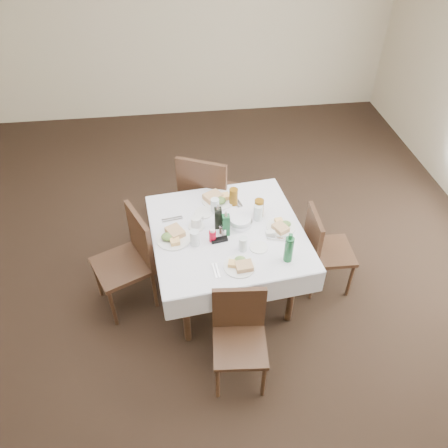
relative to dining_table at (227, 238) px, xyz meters
name	(u,v)px	position (x,y,z in m)	size (l,w,h in m)	color
ground_plane	(207,281)	(-0.18, 0.13, -0.68)	(7.00, 7.00, 0.00)	black
room_shell	(201,121)	(-0.18, 0.13, 1.03)	(6.04, 7.04, 2.80)	beige
dining_table	(227,238)	(0.00, 0.00, 0.00)	(1.37, 1.37, 0.76)	#301F12
chair_north	(206,193)	(-0.11, 0.76, -0.09)	(0.65, 0.65, 1.03)	#301F12
chair_south	(239,331)	(-0.01, -0.80, -0.20)	(0.43, 0.43, 0.83)	#301F12
chair_east	(322,246)	(0.85, -0.02, -0.19)	(0.41, 0.41, 0.85)	#301F12
chair_west	(130,255)	(-0.83, 0.03, -0.14)	(0.59, 0.59, 0.95)	#301F12
meal_north	(217,199)	(-0.04, 0.40, 0.11)	(0.30, 0.30, 0.06)	white
meal_south	(240,265)	(0.04, -0.42, 0.11)	(0.25, 0.25, 0.05)	white
meal_east	(281,226)	(0.45, -0.03, 0.11)	(0.24, 0.24, 0.05)	white
meal_west	(173,236)	(-0.45, -0.04, 0.11)	(0.29, 0.29, 0.06)	white
side_plate_a	(204,213)	(-0.18, 0.25, 0.09)	(0.16, 0.16, 0.01)	white
side_plate_b	(259,247)	(0.22, -0.24, 0.09)	(0.15, 0.15, 0.01)	white
water_n	(215,206)	(-0.08, 0.25, 0.15)	(0.07, 0.07, 0.14)	silver
water_s	(243,244)	(0.09, -0.24, 0.15)	(0.07, 0.07, 0.12)	silver
water_e	(258,212)	(0.28, 0.11, 0.16)	(0.08, 0.08, 0.14)	silver
water_w	(195,238)	(-0.28, -0.13, 0.15)	(0.07, 0.07, 0.14)	silver
iced_tea_a	(234,197)	(0.10, 0.34, 0.17)	(0.08, 0.08, 0.16)	brown
iced_tea_b	(259,208)	(0.29, 0.15, 0.17)	(0.08, 0.08, 0.17)	brown
bread_basket	(240,221)	(0.12, 0.06, 0.12)	(0.21, 0.21, 0.07)	silver
oil_cruet_dark	(218,217)	(-0.07, 0.05, 0.19)	(0.06, 0.06, 0.25)	black
oil_cruet_green	(226,224)	(-0.02, -0.04, 0.19)	(0.06, 0.06, 0.25)	#1A5F31
ketchup_bottle	(213,236)	(-0.14, -0.11, 0.14)	(0.06, 0.06, 0.12)	#B2041C
salt_shaker	(224,232)	(-0.04, -0.07, 0.13)	(0.04, 0.04, 0.08)	white
pepper_shaker	(222,229)	(-0.05, -0.03, 0.13)	(0.04, 0.04, 0.09)	#3E3323
coffee_mug	(196,223)	(-0.25, 0.08, 0.13)	(0.14, 0.14, 0.10)	white
sunglasses	(219,240)	(-0.08, -0.12, 0.10)	(0.14, 0.06, 0.03)	black
green_bottle	(289,249)	(0.42, -0.39, 0.20)	(0.07, 0.07, 0.26)	#1A5F31
sugar_caddy	(271,233)	(0.34, -0.10, 0.11)	(0.08, 0.05, 0.04)	white
cutlery_n	(236,201)	(0.13, 0.38, 0.09)	(0.09, 0.20, 0.01)	silver
cutlery_s	(216,271)	(-0.14, -0.44, 0.09)	(0.05, 0.16, 0.01)	silver
cutlery_e	(277,239)	(0.39, -0.16, 0.09)	(0.17, 0.09, 0.01)	silver
cutlery_w	(172,219)	(-0.45, 0.19, 0.09)	(0.18, 0.07, 0.01)	silver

